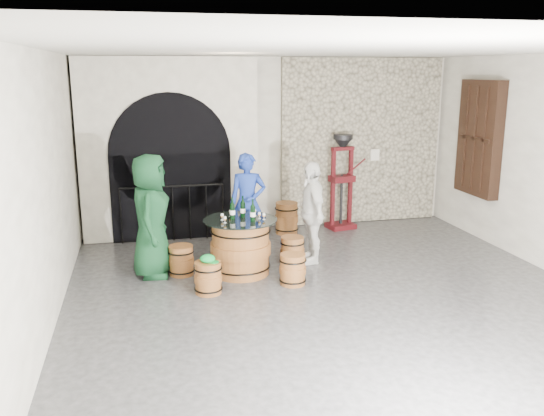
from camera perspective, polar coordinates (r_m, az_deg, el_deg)
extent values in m
plane|color=#2A2A2C|center=(7.61, 6.64, -9.51)|extent=(8.00, 8.00, 0.00)
plane|color=silver|center=(10.93, -0.17, 6.36)|extent=(8.00, 0.00, 8.00)
plane|color=silver|center=(6.81, -21.95, 0.97)|extent=(0.00, 8.00, 8.00)
plane|color=beige|center=(7.01, 7.37, 15.35)|extent=(8.00, 8.00, 0.00)
cube|color=#B2A98E|center=(11.41, 8.81, 6.51)|extent=(3.20, 0.12, 3.18)
cube|color=silver|center=(10.43, -10.14, 5.80)|extent=(3.10, 0.50, 3.18)
cube|color=black|center=(10.31, -9.87, 1.07)|extent=(2.10, 0.03, 1.55)
cylinder|color=black|center=(10.17, -10.05, 5.33)|extent=(2.10, 0.03, 2.10)
cylinder|color=black|center=(10.21, -9.90, 2.12)|extent=(1.79, 0.04, 0.04)
cylinder|color=black|center=(10.31, -14.74, -0.82)|extent=(0.02, 0.02, 0.98)
cylinder|color=black|center=(10.30, -13.09, -0.73)|extent=(0.02, 0.02, 0.98)
cylinder|color=black|center=(10.30, -11.44, -0.64)|extent=(0.02, 0.02, 0.98)
cylinder|color=black|center=(10.31, -9.79, -0.55)|extent=(0.02, 0.02, 0.98)
cylinder|color=black|center=(10.33, -8.14, -0.47)|extent=(0.02, 0.02, 0.98)
cylinder|color=black|center=(10.36, -6.50, -0.38)|extent=(0.02, 0.02, 0.98)
cylinder|color=black|center=(10.39, -4.87, -0.29)|extent=(0.02, 0.02, 0.98)
cube|color=black|center=(10.75, 19.88, 6.51)|extent=(0.20, 1.10, 2.00)
cube|color=black|center=(10.72, 19.65, 6.52)|extent=(0.06, 0.88, 1.76)
cube|color=black|center=(10.74, 19.79, 6.51)|extent=(0.22, 0.92, 0.06)
cube|color=black|center=(10.50, 20.63, 6.30)|extent=(0.22, 0.06, 1.80)
cube|color=black|center=(10.74, 19.79, 6.51)|extent=(0.22, 0.06, 1.80)
cube|color=black|center=(10.98, 18.98, 6.72)|extent=(0.22, 0.06, 1.80)
cylinder|color=brown|center=(8.55, -3.13, -3.98)|extent=(0.84, 0.84, 0.79)
cylinder|color=brown|center=(8.55, -3.13, -3.98)|extent=(0.89, 0.89, 0.17)
torus|color=black|center=(8.63, -3.11, -5.68)|extent=(0.89, 0.89, 0.02)
torus|color=black|center=(8.47, -3.15, -2.24)|extent=(0.89, 0.89, 0.02)
cylinder|color=brown|center=(8.44, -3.17, -1.35)|extent=(0.85, 0.85, 0.02)
cylinder|color=black|center=(8.43, -3.17, -1.18)|extent=(1.09, 1.09, 0.01)
cylinder|color=brown|center=(8.65, -8.98, -5.20)|extent=(0.35, 0.35, 0.43)
cylinder|color=brown|center=(8.65, -8.98, -5.20)|extent=(0.38, 0.38, 0.09)
torus|color=black|center=(8.69, -8.94, -6.10)|extent=(0.39, 0.39, 0.02)
torus|color=black|center=(8.60, -9.02, -4.29)|extent=(0.39, 0.39, 0.02)
cylinder|color=brown|center=(8.58, -9.03, -3.79)|extent=(0.36, 0.36, 0.02)
cylinder|color=brown|center=(9.44, -2.51, -3.43)|extent=(0.35, 0.35, 0.43)
cylinder|color=brown|center=(9.44, -2.51, -3.43)|extent=(0.38, 0.38, 0.09)
torus|color=black|center=(9.48, -2.50, -4.27)|extent=(0.39, 0.39, 0.02)
torus|color=black|center=(9.40, -2.52, -2.59)|extent=(0.39, 0.39, 0.02)
cylinder|color=brown|center=(9.38, -2.53, -2.13)|extent=(0.36, 0.36, 0.02)
cylinder|color=brown|center=(8.98, 2.03, -4.32)|extent=(0.35, 0.35, 0.43)
cylinder|color=brown|center=(8.98, 2.03, -4.32)|extent=(0.38, 0.38, 0.09)
torus|color=black|center=(9.03, 2.02, -5.20)|extent=(0.39, 0.39, 0.02)
torus|color=black|center=(8.94, 2.04, -3.44)|extent=(0.39, 0.39, 0.02)
cylinder|color=brown|center=(8.91, 2.04, -2.96)|extent=(0.36, 0.36, 0.02)
cylinder|color=brown|center=(8.18, 2.07, -6.14)|extent=(0.35, 0.35, 0.43)
cylinder|color=brown|center=(8.18, 2.07, -6.14)|extent=(0.38, 0.38, 0.09)
torus|color=black|center=(8.23, 2.06, -7.09)|extent=(0.39, 0.39, 0.02)
torus|color=black|center=(8.13, 2.08, -5.18)|extent=(0.39, 0.39, 0.02)
cylinder|color=brown|center=(8.11, 2.08, -4.66)|extent=(0.36, 0.36, 0.02)
cylinder|color=brown|center=(7.90, -6.34, -6.94)|extent=(0.35, 0.35, 0.43)
cylinder|color=brown|center=(7.90, -6.34, -6.94)|extent=(0.38, 0.38, 0.09)
torus|color=black|center=(7.95, -6.31, -7.91)|extent=(0.39, 0.39, 0.02)
torus|color=black|center=(7.85, -6.37, -5.95)|extent=(0.39, 0.39, 0.02)
cylinder|color=brown|center=(7.83, -6.38, -5.41)|extent=(0.36, 0.36, 0.02)
ellipsoid|color=#0C8932|center=(7.81, -6.39, -5.02)|extent=(0.21, 0.21, 0.11)
cylinder|color=#0C8932|center=(7.80, -5.77, -5.36)|extent=(0.13, 0.13, 0.01)
imported|color=#10391E|center=(8.50, -11.93, -0.78)|extent=(0.72, 0.97, 1.81)
imported|color=navy|center=(9.48, -2.42, 0.49)|extent=(0.66, 0.49, 1.65)
imported|color=silver|center=(8.98, 3.93, -0.42)|extent=(0.41, 0.95, 1.61)
cylinder|color=black|center=(8.43, -3.94, -0.37)|extent=(0.07, 0.07, 0.22)
cylinder|color=white|center=(8.43, -3.94, -0.43)|extent=(0.08, 0.08, 0.06)
cone|color=black|center=(8.40, -3.96, 0.46)|extent=(0.07, 0.07, 0.05)
cylinder|color=black|center=(8.39, -3.96, 0.83)|extent=(0.03, 0.03, 0.07)
cylinder|color=black|center=(8.30, -1.91, -0.56)|extent=(0.07, 0.07, 0.22)
cylinder|color=white|center=(8.30, -1.91, -0.63)|extent=(0.08, 0.08, 0.06)
cone|color=black|center=(8.27, -1.92, 0.28)|extent=(0.07, 0.07, 0.05)
cylinder|color=black|center=(8.26, -1.92, 0.65)|extent=(0.03, 0.03, 0.07)
cylinder|color=black|center=(8.52, -2.91, -0.19)|extent=(0.07, 0.07, 0.22)
cylinder|color=white|center=(8.53, -2.91, -0.26)|extent=(0.08, 0.08, 0.06)
cone|color=black|center=(8.50, -2.92, 0.63)|extent=(0.07, 0.07, 0.05)
cylinder|color=black|center=(8.48, -2.92, 0.99)|extent=(0.03, 0.03, 0.07)
cylinder|color=brown|center=(10.65, 1.46, -1.05)|extent=(0.40, 0.40, 0.57)
cylinder|color=brown|center=(10.65, 1.46, -1.05)|extent=(0.43, 0.43, 0.12)
torus|color=black|center=(10.70, 1.45, -2.05)|extent=(0.44, 0.44, 0.02)
torus|color=black|center=(10.61, 1.46, -0.04)|extent=(0.44, 0.44, 0.02)
cylinder|color=brown|center=(10.58, 1.47, 0.49)|extent=(0.41, 0.41, 0.02)
cube|color=#490C12|center=(11.14, 6.80, -1.74)|extent=(0.56, 0.48, 0.09)
cube|color=#490C12|center=(10.94, 6.94, 2.91)|extent=(0.49, 0.36, 0.11)
cube|color=#490C12|center=(10.85, 7.02, 5.86)|extent=(0.46, 0.20, 0.07)
cylinder|color=black|center=(11.02, 6.88, 0.87)|extent=(0.05, 0.05, 0.95)
cylinder|color=black|center=(10.82, 7.05, 7.01)|extent=(0.36, 0.36, 0.09)
cone|color=black|center=(10.83, 7.04, 6.41)|extent=(0.36, 0.36, 0.19)
cube|color=#490C12|center=(10.87, 6.05, 2.00)|extent=(0.08, 0.08, 1.52)
cube|color=#490C12|center=(11.06, 7.76, 2.16)|extent=(0.08, 0.08, 1.52)
cylinder|color=#490C12|center=(11.01, 8.34, 4.09)|extent=(0.40, 0.11, 0.30)
cube|color=silver|center=(11.46, 10.08, 5.23)|extent=(0.18, 0.10, 0.22)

